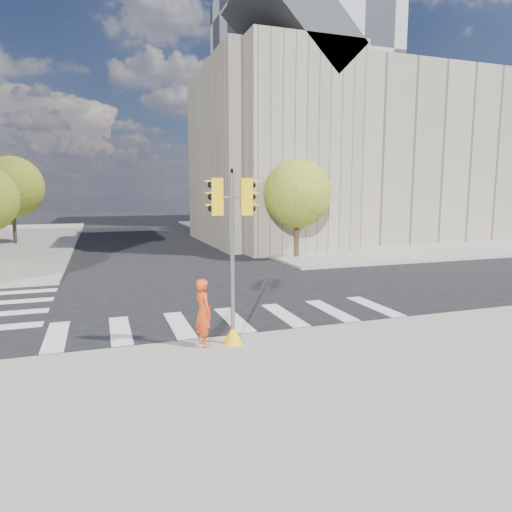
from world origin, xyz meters
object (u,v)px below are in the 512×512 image
Objects in this scene: traffic_signal at (233,272)px; photographer at (203,312)px; lamp_far at (227,188)px; lamp_near at (280,186)px.

photographer is at bearing -177.51° from traffic_signal.
lamp_far reaches higher than photographer.
lamp_near is 14.00m from lamp_far.
photographer is at bearing -117.49° from lamp_near.
lamp_near reaches higher than photographer.
traffic_signal is at bearing -115.45° from lamp_near.
traffic_signal is (-8.90, -32.69, -2.47)m from lamp_far.
lamp_near is 20.85m from traffic_signal.
lamp_far reaches higher than traffic_signal.
lamp_near is at bearing -90.00° from lamp_far.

